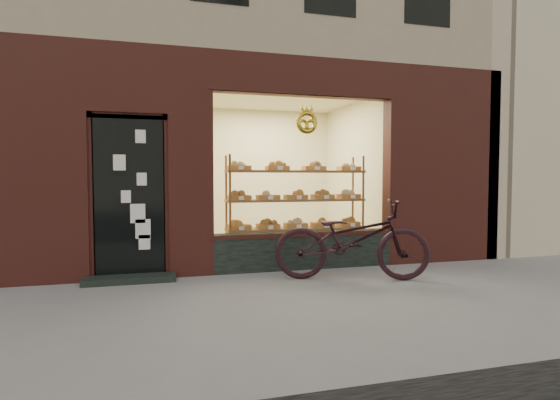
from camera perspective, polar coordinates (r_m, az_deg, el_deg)
name	(u,v)px	position (r m, az deg, el deg)	size (l,w,h in m)	color
ground	(329,313)	(4.52, 6.37, -14.47)	(90.00, 90.00, 0.00)	slate
display_shelf	(296,209)	(6.89, 2.05, -1.18)	(2.20, 0.45, 1.70)	brown
bicycle	(352,239)	(5.88, 9.36, -5.09)	(0.71, 2.04, 1.07)	black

